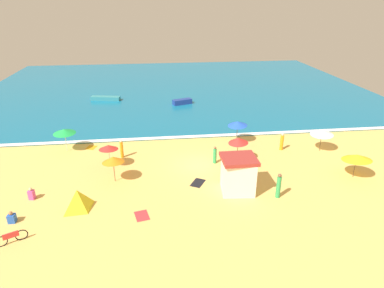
% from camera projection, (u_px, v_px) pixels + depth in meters
% --- Properties ---
extents(ground_plane, '(60.00, 60.00, 0.00)m').
position_uv_depth(ground_plane, '(199.00, 165.00, 29.15)').
color(ground_plane, '#EDBC60').
extents(ocean_water, '(60.00, 44.00, 0.10)m').
position_uv_depth(ocean_water, '(175.00, 87.00, 54.60)').
color(ocean_water, '#146B93').
rests_on(ocean_water, ground_plane).
extents(wave_breaker_foam, '(57.00, 0.70, 0.01)m').
position_uv_depth(wave_breaker_foam, '(191.00, 137.00, 34.84)').
color(wave_breaker_foam, white).
rests_on(wave_breaker_foam, ocean_water).
extents(lifeguard_cabana, '(2.53, 2.36, 2.80)m').
position_uv_depth(lifeguard_cabana, '(238.00, 174.00, 24.65)').
color(lifeguard_cabana, white).
rests_on(lifeguard_cabana, ground_plane).
extents(beach_umbrella_0, '(2.01, 2.02, 2.10)m').
position_uv_depth(beach_umbrella_0, '(108.00, 147.00, 28.05)').
color(beach_umbrella_0, silver).
rests_on(beach_umbrella_0, ground_plane).
extents(beach_umbrella_1, '(3.08, 3.10, 2.11)m').
position_uv_depth(beach_umbrella_1, '(357.00, 157.00, 26.50)').
color(beach_umbrella_1, '#4C3823').
rests_on(beach_umbrella_1, ground_plane).
extents(beach_umbrella_2, '(2.29, 2.30, 2.19)m').
position_uv_depth(beach_umbrella_2, '(113.00, 160.00, 25.79)').
color(beach_umbrella_2, '#4C3823').
rests_on(beach_umbrella_2, ground_plane).
extents(beach_umbrella_3, '(2.66, 2.65, 2.30)m').
position_uv_depth(beach_umbrella_3, '(238.00, 124.00, 32.94)').
color(beach_umbrella_3, '#4C3823').
rests_on(beach_umbrella_3, ground_plane).
extents(beach_umbrella_4, '(2.33, 2.35, 2.24)m').
position_uv_depth(beach_umbrella_4, '(64.00, 131.00, 31.04)').
color(beach_umbrella_4, silver).
rests_on(beach_umbrella_4, ground_plane).
extents(beach_umbrella_5, '(2.28, 2.26, 2.31)m').
position_uv_depth(beach_umbrella_5, '(238.00, 140.00, 29.04)').
color(beach_umbrella_5, '#4C3823').
rests_on(beach_umbrella_5, ground_plane).
extents(beach_umbrella_6, '(2.94, 2.93, 2.17)m').
position_uv_depth(beach_umbrella_6, '(322.00, 132.00, 31.14)').
color(beach_umbrella_6, '#4C3823').
rests_on(beach_umbrella_6, ground_plane).
extents(beach_tent, '(2.27, 2.26, 1.50)m').
position_uv_depth(beach_tent, '(78.00, 200.00, 22.74)').
color(beach_tent, yellow).
rests_on(beach_tent, ground_plane).
extents(parked_bicycle, '(1.66, 0.86, 0.76)m').
position_uv_depth(parked_bicycle, '(11.00, 238.00, 19.68)').
color(parked_bicycle, black).
rests_on(parked_bicycle, ground_plane).
extents(beachgoer_0, '(0.44, 0.44, 0.93)m').
position_uv_depth(beachgoer_0, '(31.00, 194.00, 24.01)').
color(beachgoer_0, '#D84CA5').
rests_on(beachgoer_0, ground_plane).
extents(beachgoer_1, '(0.38, 0.38, 1.70)m').
position_uv_depth(beachgoer_1, '(122.00, 149.00, 30.19)').
color(beachgoer_1, orange).
rests_on(beachgoer_1, ground_plane).
extents(beachgoer_3, '(0.41, 0.41, 1.93)m').
position_uv_depth(beachgoer_3, '(279.00, 186.00, 24.03)').
color(beachgoer_3, green).
rests_on(beachgoer_3, ground_plane).
extents(beachgoer_4, '(0.33, 0.33, 1.57)m').
position_uv_depth(beachgoer_4, '(215.00, 155.00, 29.19)').
color(beachgoer_4, green).
rests_on(beachgoer_4, ground_plane).
extents(beachgoer_5, '(0.41, 0.41, 1.66)m').
position_uv_depth(beachgoer_5, '(282.00, 142.00, 31.76)').
color(beachgoer_5, orange).
rests_on(beachgoer_5, ground_plane).
extents(beachgoer_6, '(0.45, 0.45, 0.81)m').
position_uv_depth(beachgoer_6, '(12.00, 218.00, 21.54)').
color(beachgoer_6, blue).
rests_on(beachgoer_6, ground_plane).
extents(beach_towel_0, '(1.43, 1.63, 0.01)m').
position_uv_depth(beach_towel_0, '(198.00, 183.00, 26.26)').
color(beach_towel_0, black).
rests_on(beach_towel_0, ground_plane).
extents(beach_towel_1, '(1.11, 1.37, 0.01)m').
position_uv_depth(beach_towel_1, '(142.00, 216.00, 22.29)').
color(beach_towel_1, red).
rests_on(beach_towel_1, ground_plane).
extents(beach_towel_2, '(1.15, 1.25, 0.01)m').
position_uv_depth(beach_towel_2, '(91.00, 148.00, 32.50)').
color(beach_towel_2, orange).
rests_on(beach_towel_2, ground_plane).
extents(small_boat_0, '(4.18, 1.71, 0.55)m').
position_uv_depth(small_boat_0, '(106.00, 98.00, 47.19)').
color(small_boat_0, teal).
rests_on(small_boat_0, ocean_water).
extents(small_boat_1, '(2.75, 1.71, 0.67)m').
position_uv_depth(small_boat_1, '(182.00, 102.00, 45.44)').
color(small_boat_1, navy).
rests_on(small_boat_1, ocean_water).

